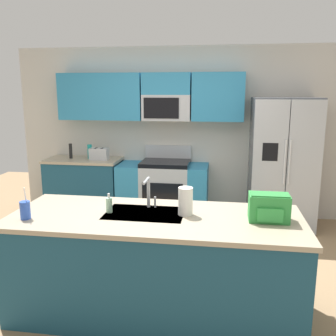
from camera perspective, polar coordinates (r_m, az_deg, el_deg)
The scene contains 14 objects.
ground_plane at distance 4.11m, azimuth -1.77°, elevation -16.23°, with size 9.00×9.00×0.00m, color #997A56.
kitchen_wall_unit at distance 5.72m, azimuth 0.49°, elevation 7.25°, with size 5.20×0.43×2.60m.
back_counter at distance 5.97m, azimuth -12.84°, elevation -2.82°, with size 1.15×0.63×0.90m.
range_oven at distance 5.64m, azimuth -0.76°, elevation -3.45°, with size 1.36×0.61×1.10m.
refrigerator at distance 5.46m, azimuth 17.36°, elevation 0.67°, with size 0.90×0.76×1.85m.
island_counter at distance 3.32m, azimuth -1.98°, elevation -14.69°, with size 2.49×0.96×0.90m.
toaster at distance 5.71m, azimuth -10.65°, elevation 2.16°, with size 0.28×0.16×0.18m.
pepper_mill at distance 5.93m, azimuth -14.90°, elevation 2.57°, with size 0.05×0.05×0.23m, color black.
bottle_teal at distance 5.82m, azimuth -12.08°, elevation 2.50°, with size 0.07×0.07×0.22m, color teal.
sink_faucet at distance 3.29m, azimuth -3.05°, elevation -3.45°, with size 0.08×0.21×0.28m.
drink_cup_blue at distance 3.26m, azimuth -21.33°, elevation -6.11°, with size 0.08×0.08×0.27m.
soap_dispenser at distance 3.24m, azimuth -9.15°, elevation -5.67°, with size 0.06×0.06×0.17m.
paper_towel_roll at distance 3.13m, azimuth 2.74°, elevation -5.18°, with size 0.12×0.12×0.24m, color white.
backpack at distance 3.10m, azimuth 15.43°, elevation -5.85°, with size 0.32×0.22×0.23m.
Camera 1 is at (0.66, -3.56, 1.94)m, focal length 39.19 mm.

